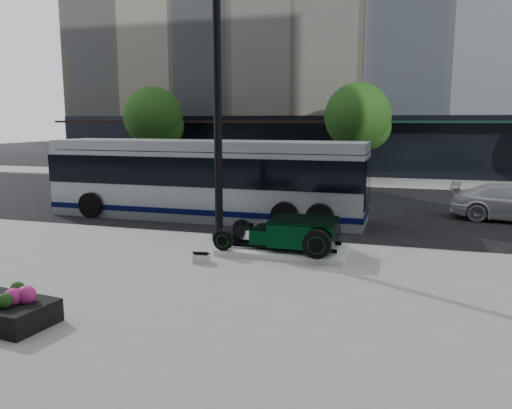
% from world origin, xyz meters
% --- Properties ---
extents(ground, '(120.00, 120.00, 0.00)m').
position_xyz_m(ground, '(0.00, 0.00, 0.00)').
color(ground, black).
rests_on(ground, ground).
extents(sidewalk_near, '(70.00, 17.00, 0.12)m').
position_xyz_m(sidewalk_near, '(0.00, -10.50, 0.06)').
color(sidewalk_near, gray).
rests_on(sidewalk_near, ground).
extents(sidewalk_far, '(70.00, 4.00, 0.12)m').
position_xyz_m(sidewalk_far, '(0.00, 14.00, 0.06)').
color(sidewalk_far, gray).
rests_on(sidewalk_far, ground).
extents(street_trees, '(29.80, 3.80, 5.70)m').
position_xyz_m(street_trees, '(1.15, 13.07, 3.77)').
color(street_trees, black).
rests_on(street_trees, sidewalk_far).
extents(display_plinth, '(3.40, 1.80, 0.15)m').
position_xyz_m(display_plinth, '(0.68, -3.56, 0.20)').
color(display_plinth, silver).
rests_on(display_plinth, sidewalk_near).
extents(hot_rod, '(3.22, 2.00, 0.81)m').
position_xyz_m(hot_rod, '(1.01, -3.56, 0.70)').
color(hot_rod, black).
rests_on(hot_rod, display_plinth).
extents(info_plaque, '(0.44, 0.35, 0.31)m').
position_xyz_m(info_plaque, '(-1.08, -5.10, 0.24)').
color(info_plaque, silver).
rests_on(info_plaque, sidewalk_near).
extents(lamppost, '(0.43, 0.43, 7.81)m').
position_xyz_m(lamppost, '(-1.54, -2.64, 3.73)').
color(lamppost, black).
rests_on(lamppost, sidewalk_near).
extents(transit_bus, '(12.12, 2.88, 2.92)m').
position_xyz_m(transit_bus, '(-3.48, 1.09, 1.49)').
color(transit_bus, '#AAB0B4').
rests_on(transit_bus, ground).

